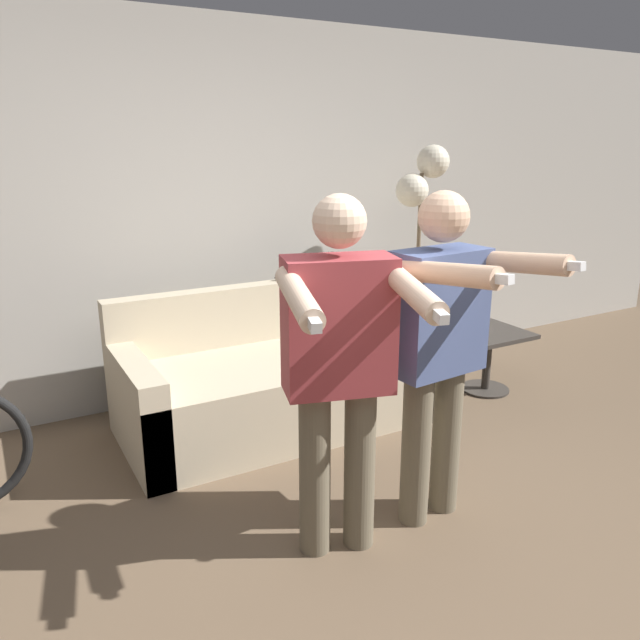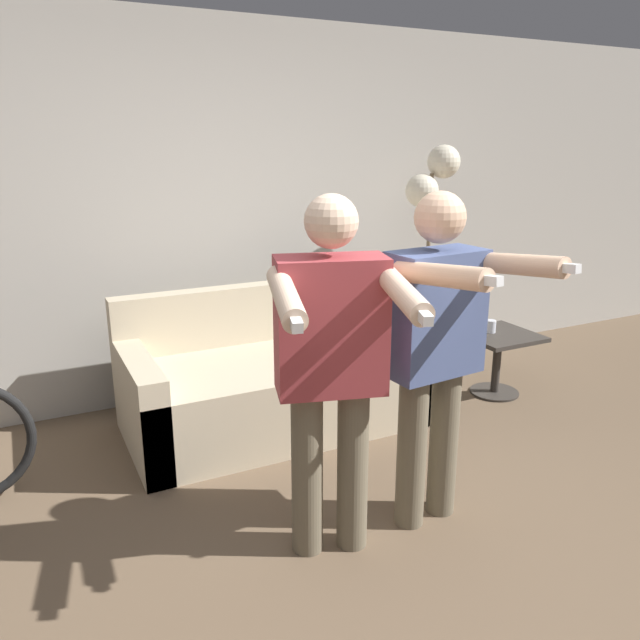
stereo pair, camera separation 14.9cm
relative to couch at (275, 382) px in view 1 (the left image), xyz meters
name	(u,v)px [view 1 (the left image)]	position (x,y,z in m)	size (l,w,h in m)	color
ground_plane	(416,595)	(-0.20, -1.76, -0.29)	(16.00, 16.00, 0.00)	brown
wall_back	(200,215)	(-0.20, 0.75, 1.01)	(10.00, 0.05, 2.60)	#B7B2A8
couch	(275,382)	(0.00, 0.00, 0.00)	(1.96, 0.94, 0.86)	beige
person_left	(340,357)	(-0.32, -1.33, 0.64)	(0.64, 0.77, 1.60)	#6B604C
person_right	(440,338)	(0.22, -1.34, 0.64)	(0.56, 0.71, 1.59)	#6B604C
cat	(316,267)	(0.50, 0.36, 0.65)	(0.51, 0.14, 0.17)	#3D3833
floor_lamp	(421,198)	(1.32, 0.24, 1.10)	(0.42, 0.35, 1.77)	#756047
side_table	(488,347)	(1.60, -0.26, 0.05)	(0.50, 0.50, 0.46)	#38332D
cup	(481,324)	(1.56, -0.21, 0.22)	(0.07, 0.07, 0.09)	silver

